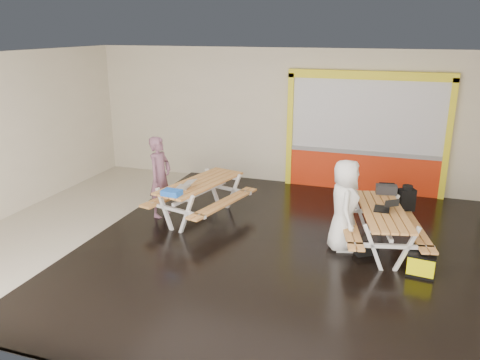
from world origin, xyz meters
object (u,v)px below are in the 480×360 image
(backpack, at_px, (407,198))
(dark_case, at_px, (365,249))
(laptop_left, at_px, (185,185))
(toolbox, at_px, (386,189))
(picnic_table_right, at_px, (382,220))
(person_left, at_px, (160,177))
(laptop_right, at_px, (385,207))
(person_right, at_px, (344,206))
(fluke_bag, at_px, (421,265))
(picnic_table_left, at_px, (200,191))
(blue_pouch, at_px, (172,193))

(backpack, height_order, dark_case, backpack)
(laptop_left, height_order, toolbox, toolbox)
(picnic_table_right, xyz_separation_m, laptop_left, (-3.86, -0.09, 0.28))
(person_left, xyz_separation_m, laptop_right, (4.66, -0.28, -0.01))
(person_right, relative_size, fluke_bag, 3.60)
(person_right, bearing_deg, person_left, 72.93)
(fluke_bag, bearing_deg, picnic_table_left, 165.32)
(picnic_table_left, relative_size, blue_pouch, 6.83)
(picnic_table_right, bearing_deg, laptop_right, -4.36)
(laptop_right, bearing_deg, blue_pouch, -171.42)
(picnic_table_left, relative_size, toolbox, 5.87)
(person_right, relative_size, backpack, 3.36)
(dark_case, bearing_deg, picnic_table_right, 43.10)
(picnic_table_left, xyz_separation_m, fluke_bag, (4.43, -1.16, -0.43))
(dark_case, bearing_deg, laptop_left, 177.73)
(person_left, bearing_deg, dark_case, -91.52)
(laptop_left, bearing_deg, backpack, 14.36)
(blue_pouch, distance_m, toolbox, 4.21)
(backpack, bearing_deg, picnic_table_right, -111.83)
(person_right, distance_m, fluke_bag, 1.64)
(blue_pouch, bearing_deg, person_right, 7.86)
(person_left, relative_size, laptop_right, 4.13)
(picnic_table_left, height_order, toolbox, toolbox)
(laptop_right, bearing_deg, dark_case, -140.98)
(picnic_table_left, distance_m, fluke_bag, 4.60)
(blue_pouch, bearing_deg, laptop_right, 8.58)
(laptop_left, height_order, blue_pouch, laptop_left)
(backpack, bearing_deg, blue_pouch, -159.69)
(picnic_table_right, xyz_separation_m, fluke_bag, (0.70, -0.80, -0.41))
(toolbox, height_order, dark_case, toolbox)
(dark_case, bearing_deg, backpack, 62.16)
(person_right, height_order, fluke_bag, person_right)
(picnic_table_left, xyz_separation_m, laptop_right, (3.77, -0.36, 0.23))
(picnic_table_right, height_order, laptop_left, laptop_left)
(picnic_table_left, bearing_deg, picnic_table_right, -5.54)
(person_left, bearing_deg, picnic_table_right, -88.26)
(picnic_table_left, bearing_deg, backpack, 8.76)
(picnic_table_right, height_order, laptop_right, laptop_right)
(toolbox, distance_m, backpack, 0.43)
(laptop_left, distance_m, blue_pouch, 0.51)
(laptop_right, bearing_deg, laptop_left, -178.68)
(backpack, bearing_deg, person_left, -171.79)
(person_left, bearing_deg, blue_pouch, -135.84)
(person_right, height_order, laptop_right, person_right)
(picnic_table_left, height_order, picnic_table_right, picnic_table_left)
(picnic_table_right, bearing_deg, toolbox, 89.52)
(picnic_table_right, bearing_deg, fluke_bag, -48.90)
(person_left, height_order, person_right, person_left)
(dark_case, distance_m, fluke_bag, 1.11)
(person_left, distance_m, person_right, 3.98)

